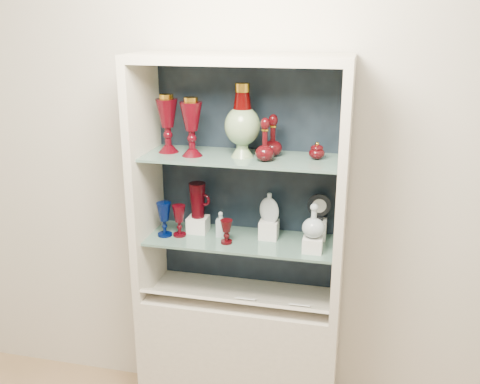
% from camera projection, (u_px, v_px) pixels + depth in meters
% --- Properties ---
extents(wall_back, '(3.50, 0.02, 2.80)m').
position_uv_depth(wall_back, '(250.00, 160.00, 2.72)').
color(wall_back, beige).
rests_on(wall_back, ground).
extents(cabinet_base, '(1.00, 0.40, 0.75)m').
position_uv_depth(cabinet_base, '(240.00, 358.00, 2.83)').
color(cabinet_base, beige).
rests_on(cabinet_base, ground).
extents(cabinet_back_panel, '(0.98, 0.02, 1.15)m').
position_uv_depth(cabinet_back_panel, '(248.00, 176.00, 2.72)').
color(cabinet_back_panel, black).
rests_on(cabinet_back_panel, cabinet_base).
extents(cabinet_side_left, '(0.04, 0.40, 1.15)m').
position_uv_depth(cabinet_side_left, '(146.00, 180.00, 2.64)').
color(cabinet_side_left, beige).
rests_on(cabinet_side_left, cabinet_base).
extents(cabinet_side_right, '(0.04, 0.40, 1.15)m').
position_uv_depth(cabinet_side_right, '(342.00, 194.00, 2.44)').
color(cabinet_side_right, beige).
rests_on(cabinet_side_right, cabinet_base).
extents(cabinet_top_cap, '(1.00, 0.40, 0.04)m').
position_uv_depth(cabinet_top_cap, '(240.00, 59.00, 2.36)').
color(cabinet_top_cap, beige).
rests_on(cabinet_top_cap, cabinet_side_left).
extents(shelf_lower, '(0.92, 0.34, 0.01)m').
position_uv_depth(shelf_lower, '(241.00, 240.00, 2.65)').
color(shelf_lower, slate).
rests_on(shelf_lower, cabinet_side_left).
extents(shelf_upper, '(0.92, 0.34, 0.01)m').
position_uv_depth(shelf_upper, '(241.00, 158.00, 2.52)').
color(shelf_upper, slate).
rests_on(shelf_upper, cabinet_side_left).
extents(label_ledge, '(0.92, 0.17, 0.09)m').
position_uv_depth(label_ledge, '(235.00, 300.00, 2.61)').
color(label_ledge, beige).
rests_on(label_ledge, cabinet_base).
extents(label_card_0, '(0.10, 0.06, 0.03)m').
position_uv_depth(label_card_0, '(246.00, 299.00, 2.59)').
color(label_card_0, white).
rests_on(label_card_0, label_ledge).
extents(label_card_1, '(0.10, 0.06, 0.03)m').
position_uv_depth(label_card_1, '(300.00, 305.00, 2.53)').
color(label_card_1, white).
rests_on(label_card_1, label_ledge).
extents(pedestal_lamp_left, '(0.12, 0.12, 0.28)m').
position_uv_depth(pedestal_lamp_left, '(192.00, 127.00, 2.48)').
color(pedestal_lamp_left, '#44050D').
rests_on(pedestal_lamp_left, shelf_upper).
extents(pedestal_lamp_right, '(0.12, 0.12, 0.28)m').
position_uv_depth(pedestal_lamp_right, '(167.00, 124.00, 2.55)').
color(pedestal_lamp_right, '#44050D').
rests_on(pedestal_lamp_right, shelf_upper).
extents(enamel_urn, '(0.17, 0.17, 0.34)m').
position_uv_depth(enamel_urn, '(242.00, 121.00, 2.46)').
color(enamel_urn, '#11472E').
rests_on(enamel_urn, shelf_upper).
extents(ruby_decanter_a, '(0.10, 0.10, 0.22)m').
position_uv_depth(ruby_decanter_a, '(265.00, 137.00, 2.40)').
color(ruby_decanter_a, '#41080B').
rests_on(ruby_decanter_a, shelf_upper).
extents(ruby_decanter_b, '(0.09, 0.09, 0.21)m').
position_uv_depth(ruby_decanter_b, '(273.00, 134.00, 2.49)').
color(ruby_decanter_b, '#41080B').
rests_on(ruby_decanter_b, shelf_upper).
extents(lidded_bowl, '(0.10, 0.10, 0.08)m').
position_uv_depth(lidded_bowl, '(317.00, 150.00, 2.45)').
color(lidded_bowl, '#41080B').
rests_on(lidded_bowl, shelf_upper).
extents(cobalt_goblet, '(0.10, 0.10, 0.17)m').
position_uv_depth(cobalt_goblet, '(164.00, 219.00, 2.66)').
color(cobalt_goblet, '#010C3D').
rests_on(cobalt_goblet, shelf_lower).
extents(ruby_goblet_tall, '(0.07, 0.07, 0.16)m').
position_uv_depth(ruby_goblet_tall, '(179.00, 221.00, 2.66)').
color(ruby_goblet_tall, '#44050D').
rests_on(ruby_goblet_tall, shelf_lower).
extents(ruby_goblet_small, '(0.08, 0.08, 0.12)m').
position_uv_depth(ruby_goblet_small, '(226.00, 232.00, 2.57)').
color(ruby_goblet_small, '#41080B').
rests_on(ruby_goblet_small, shelf_lower).
extents(riser_ruby_pitcher, '(0.10, 0.10, 0.08)m').
position_uv_depth(riser_ruby_pitcher, '(198.00, 224.00, 2.72)').
color(riser_ruby_pitcher, silver).
rests_on(riser_ruby_pitcher, shelf_lower).
extents(ruby_pitcher, '(0.15, 0.12, 0.18)m').
position_uv_depth(ruby_pitcher, '(198.00, 200.00, 2.68)').
color(ruby_pitcher, '#44050D').
rests_on(ruby_pitcher, riser_ruby_pitcher).
extents(clear_square_bottle, '(0.05, 0.05, 0.13)m').
position_uv_depth(clear_square_bottle, '(221.00, 224.00, 2.66)').
color(clear_square_bottle, '#97A7B0').
rests_on(clear_square_bottle, shelf_lower).
extents(riser_flat_flask, '(0.09, 0.09, 0.09)m').
position_uv_depth(riser_flat_flask, '(269.00, 229.00, 2.64)').
color(riser_flat_flask, silver).
rests_on(riser_flat_flask, shelf_lower).
extents(flat_flask, '(0.11, 0.08, 0.15)m').
position_uv_depth(flat_flask, '(269.00, 207.00, 2.60)').
color(flat_flask, '#A8B4B9').
rests_on(flat_flask, riser_flat_flask).
extents(riser_clear_round_decanter, '(0.09, 0.09, 0.07)m').
position_uv_depth(riser_clear_round_decanter, '(313.00, 244.00, 2.49)').
color(riser_clear_round_decanter, silver).
rests_on(riser_clear_round_decanter, shelf_lower).
extents(clear_round_decanter, '(0.13, 0.13, 0.16)m').
position_uv_depth(clear_round_decanter, '(314.00, 221.00, 2.46)').
color(clear_round_decanter, '#97A7B0').
rests_on(clear_round_decanter, riser_clear_round_decanter).
extents(riser_cameo_medallion, '(0.08, 0.08, 0.10)m').
position_uv_depth(riser_cameo_medallion, '(318.00, 229.00, 2.63)').
color(riser_cameo_medallion, silver).
rests_on(riser_cameo_medallion, shelf_lower).
extents(cameo_medallion, '(0.12, 0.06, 0.14)m').
position_uv_depth(cameo_medallion, '(319.00, 207.00, 2.59)').
color(cameo_medallion, black).
rests_on(cameo_medallion, riser_cameo_medallion).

